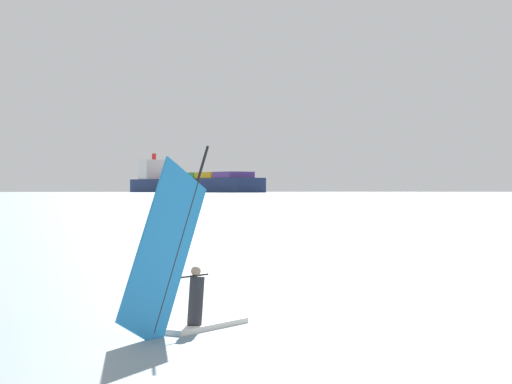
{
  "coord_description": "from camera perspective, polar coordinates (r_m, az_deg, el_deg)",
  "views": [
    {
      "loc": [
        -7.64,
        -22.44,
        3.08
      ],
      "look_at": [
        0.44,
        12.76,
        2.96
      ],
      "focal_mm": 70.02,
      "sensor_mm": 36.0,
      "label": 1
    }
  ],
  "objects": [
    {
      "name": "ground_plane",
      "position": [
        23.9,
        5.87,
        -7.22
      ],
      "size": [
        4000.0,
        4000.0,
        0.0
      ],
      "primitive_type": "plane",
      "color": "gray"
    },
    {
      "name": "windsurfer",
      "position": [
        21.45,
        -4.16,
        -5.27
      ],
      "size": [
        3.29,
        3.25,
        4.26
      ],
      "rotation": [
        0.0,
        0.0,
        0.78
      ],
      "color": "white",
      "rests_on": "ground_plane"
    },
    {
      "name": "cargo_ship",
      "position": [
        896.69,
        -3.75,
        0.56
      ],
      "size": [
        94.88,
        188.81,
        36.9
      ],
      "rotation": [
        0.0,
        0.0,
        5.08
      ],
      "color": "navy",
      "rests_on": "ground_plane"
    }
  ]
}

